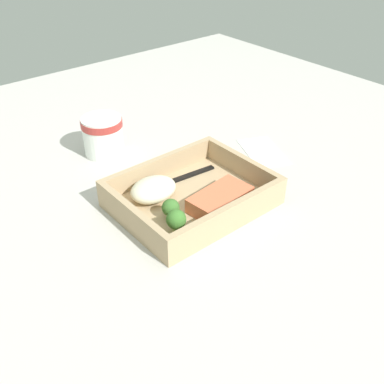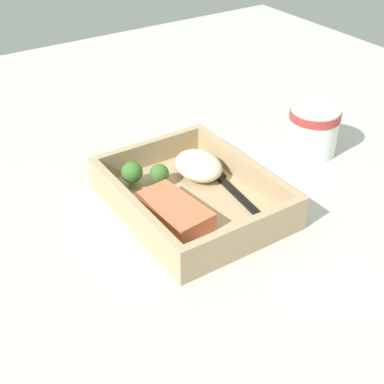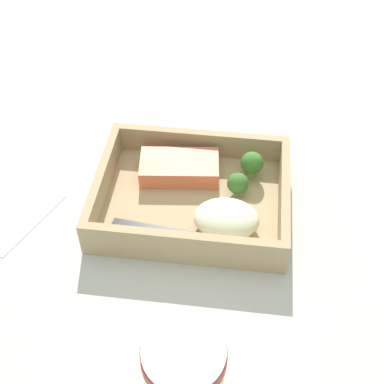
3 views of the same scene
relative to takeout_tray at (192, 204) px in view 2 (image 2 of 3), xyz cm
name	(u,v)px [view 2 (image 2 of 3)]	position (x,y,z in cm)	size (l,w,h in cm)	color
ground_plane	(192,212)	(0.00, 0.00, -1.60)	(160.00, 160.00, 2.00)	#BCB9B2
takeout_tray	(192,204)	(0.00, 0.00, 0.00)	(26.51, 20.82, 1.20)	tan
tray_rim	(192,189)	(0.00, 0.00, 2.67)	(26.51, 20.82, 4.14)	tan
salmon_fillet	(173,212)	(-2.45, 4.75, 1.96)	(11.37, 6.13, 2.72)	#E36E48
mashed_potatoes	(199,166)	(5.15, -4.63, 2.47)	(8.73, 6.80, 3.75)	beige
broccoli_floret_1	(159,174)	(6.23, 1.90, 2.58)	(3.05, 3.05, 3.58)	#7EA568
broccoli_floret_2	(132,173)	(7.97, 5.62, 3.15)	(3.30, 3.30, 4.33)	#809D56
fork	(232,189)	(-1.08, -6.52, 0.82)	(15.89, 3.27, 0.44)	black
paper_cup	(314,128)	(2.45, -26.50, 4.03)	(8.65, 8.65, 8.30)	white
receipt_slip	(334,290)	(-24.19, -4.92, -0.48)	(7.41, 13.01, 0.24)	white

